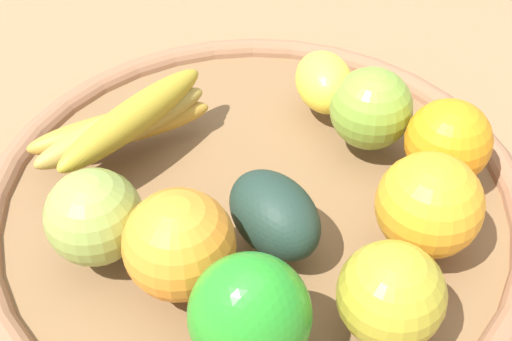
{
  "coord_description": "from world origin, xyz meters",
  "views": [
    {
      "loc": [
        0.15,
        -0.38,
        0.44
      ],
      "look_at": [
        0.0,
        0.0,
        0.05
      ],
      "focal_mm": 47.69,
      "sensor_mm": 36.0,
      "label": 1
    }
  ],
  "objects_px": {
    "bell_pepper": "(250,316)",
    "apple_2": "(94,217)",
    "banana_bunch": "(125,124)",
    "apple_1": "(391,295)",
    "orange_2": "(448,142)",
    "lemon_0": "(324,82)",
    "avocado": "(274,215)",
    "apple_0": "(371,108)",
    "orange_0": "(179,245)",
    "orange_1": "(429,205)"
  },
  "relations": [
    {
      "from": "avocado",
      "to": "orange_0",
      "type": "height_order",
      "value": "orange_0"
    },
    {
      "from": "avocado",
      "to": "apple_1",
      "type": "height_order",
      "value": "apple_1"
    },
    {
      "from": "apple_1",
      "to": "orange_0",
      "type": "distance_m",
      "value": 0.15
    },
    {
      "from": "banana_bunch",
      "to": "avocado",
      "type": "height_order",
      "value": "same"
    },
    {
      "from": "orange_1",
      "to": "apple_1",
      "type": "bearing_deg",
      "value": -94.91
    },
    {
      "from": "banana_bunch",
      "to": "orange_0",
      "type": "distance_m",
      "value": 0.16
    },
    {
      "from": "apple_1",
      "to": "orange_2",
      "type": "distance_m",
      "value": 0.17
    },
    {
      "from": "avocado",
      "to": "apple_2",
      "type": "relative_size",
      "value": 1.17
    },
    {
      "from": "banana_bunch",
      "to": "apple_0",
      "type": "height_order",
      "value": "apple_0"
    },
    {
      "from": "apple_0",
      "to": "bell_pepper",
      "type": "height_order",
      "value": "bell_pepper"
    },
    {
      "from": "banana_bunch",
      "to": "apple_1",
      "type": "bearing_deg",
      "value": -20.79
    },
    {
      "from": "orange_2",
      "to": "orange_0",
      "type": "bearing_deg",
      "value": -130.21
    },
    {
      "from": "lemon_0",
      "to": "apple_1",
      "type": "distance_m",
      "value": 0.25
    },
    {
      "from": "avocado",
      "to": "apple_1",
      "type": "bearing_deg",
      "value": -24.5
    },
    {
      "from": "orange_1",
      "to": "orange_0",
      "type": "bearing_deg",
      "value": -146.61
    },
    {
      "from": "avocado",
      "to": "apple_0",
      "type": "distance_m",
      "value": 0.15
    },
    {
      "from": "banana_bunch",
      "to": "avocado",
      "type": "relative_size",
      "value": 1.95
    },
    {
      "from": "lemon_0",
      "to": "apple_2",
      "type": "xyz_separation_m",
      "value": [
        -0.1,
        -0.24,
        0.01
      ]
    },
    {
      "from": "apple_1",
      "to": "orange_0",
      "type": "bearing_deg",
      "value": -174.03
    },
    {
      "from": "lemon_0",
      "to": "avocado",
      "type": "height_order",
      "value": "avocado"
    },
    {
      "from": "banana_bunch",
      "to": "orange_0",
      "type": "height_order",
      "value": "orange_0"
    },
    {
      "from": "bell_pepper",
      "to": "apple_2",
      "type": "bearing_deg",
      "value": 139.46
    },
    {
      "from": "lemon_0",
      "to": "orange_0",
      "type": "relative_size",
      "value": 0.88
    },
    {
      "from": "banana_bunch",
      "to": "orange_2",
      "type": "distance_m",
      "value": 0.27
    },
    {
      "from": "lemon_0",
      "to": "orange_2",
      "type": "xyz_separation_m",
      "value": [
        0.12,
        -0.05,
        0.01
      ]
    },
    {
      "from": "banana_bunch",
      "to": "lemon_0",
      "type": "height_order",
      "value": "banana_bunch"
    },
    {
      "from": "orange_2",
      "to": "banana_bunch",
      "type": "bearing_deg",
      "value": -164.88
    },
    {
      "from": "lemon_0",
      "to": "bell_pepper",
      "type": "xyz_separation_m",
      "value": [
        0.04,
        -0.28,
        0.02
      ]
    },
    {
      "from": "apple_1",
      "to": "apple_2",
      "type": "bearing_deg",
      "value": -176.79
    },
    {
      "from": "bell_pepper",
      "to": "orange_2",
      "type": "bearing_deg",
      "value": 45.2
    },
    {
      "from": "banana_bunch",
      "to": "avocado",
      "type": "bearing_deg",
      "value": -18.35
    },
    {
      "from": "bell_pepper",
      "to": "apple_0",
      "type": "bearing_deg",
      "value": 62.5
    },
    {
      "from": "apple_0",
      "to": "apple_2",
      "type": "xyz_separation_m",
      "value": [
        -0.16,
        -0.2,
        0.0
      ]
    },
    {
      "from": "lemon_0",
      "to": "banana_bunch",
      "type": "bearing_deg",
      "value": -138.6
    },
    {
      "from": "orange_1",
      "to": "apple_1",
      "type": "relative_size",
      "value": 1.1
    },
    {
      "from": "lemon_0",
      "to": "bell_pepper",
      "type": "bearing_deg",
      "value": -82.47
    },
    {
      "from": "apple_0",
      "to": "orange_1",
      "type": "xyz_separation_m",
      "value": [
        0.07,
        -0.1,
        0.0
      ]
    },
    {
      "from": "apple_2",
      "to": "orange_0",
      "type": "relative_size",
      "value": 0.91
    },
    {
      "from": "apple_2",
      "to": "orange_2",
      "type": "xyz_separation_m",
      "value": [
        0.23,
        0.18,
        -0.0
      ]
    },
    {
      "from": "lemon_0",
      "to": "avocado",
      "type": "relative_size",
      "value": 0.83
    },
    {
      "from": "apple_1",
      "to": "orange_0",
      "type": "relative_size",
      "value": 0.91
    },
    {
      "from": "orange_1",
      "to": "orange_0",
      "type": "relative_size",
      "value": 1.0
    },
    {
      "from": "banana_bunch",
      "to": "apple_1",
      "type": "distance_m",
      "value": 0.28
    },
    {
      "from": "orange_0",
      "to": "orange_2",
      "type": "bearing_deg",
      "value": 49.79
    },
    {
      "from": "banana_bunch",
      "to": "bell_pepper",
      "type": "distance_m",
      "value": 0.24
    },
    {
      "from": "lemon_0",
      "to": "bell_pepper",
      "type": "relative_size",
      "value": 0.78
    },
    {
      "from": "lemon_0",
      "to": "apple_0",
      "type": "xyz_separation_m",
      "value": [
        0.05,
        -0.03,
        0.01
      ]
    },
    {
      "from": "banana_bunch",
      "to": "apple_2",
      "type": "bearing_deg",
      "value": -71.34
    },
    {
      "from": "apple_0",
      "to": "orange_0",
      "type": "bearing_deg",
      "value": -112.88
    },
    {
      "from": "banana_bunch",
      "to": "bell_pepper",
      "type": "height_order",
      "value": "bell_pepper"
    }
  ]
}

